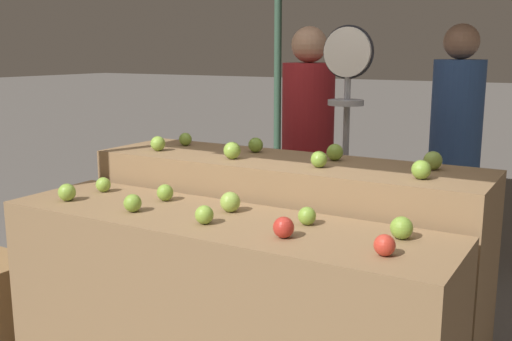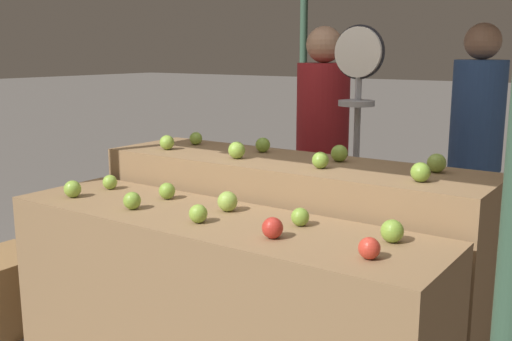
{
  "view_description": "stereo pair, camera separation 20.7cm",
  "coord_description": "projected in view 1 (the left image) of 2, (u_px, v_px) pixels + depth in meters",
  "views": [
    {
      "loc": [
        1.36,
        -1.99,
        1.57
      ],
      "look_at": [
        0.02,
        0.3,
        1.04
      ],
      "focal_mm": 42.0,
      "sensor_mm": 36.0,
      "label": 1
    },
    {
      "loc": [
        1.53,
        -1.87,
        1.57
      ],
      "look_at": [
        0.02,
        0.3,
        1.04
      ],
      "focal_mm": 42.0,
      "sensor_mm": 36.0,
      "label": 2
    }
  ],
  "objects": [
    {
      "name": "apple_front_9",
      "position": [
        402.0,
        228.0,
        2.2
      ],
      "size": [
        0.08,
        0.08,
        0.08
      ],
      "primitive_type": "sphere",
      "color": "#7AA338",
      "rests_on": "display_counter_front"
    },
    {
      "name": "apple_back_1",
      "position": [
        232.0,
        150.0,
        2.97
      ],
      "size": [
        0.09,
        0.09,
        0.09
      ],
      "primitive_type": "sphere",
      "color": "#84AD3D",
      "rests_on": "display_counter_back"
    },
    {
      "name": "apple_front_6",
      "position": [
        165.0,
        193.0,
        2.76
      ],
      "size": [
        0.08,
        0.08,
        0.08
      ],
      "primitive_type": "sphere",
      "color": "#7AA338",
      "rests_on": "display_counter_front"
    },
    {
      "name": "apple_back_5",
      "position": [
        256.0,
        145.0,
        3.17
      ],
      "size": [
        0.08,
        0.08,
        0.08
      ],
      "primitive_type": "sphere",
      "color": "#7AA338",
      "rests_on": "display_counter_back"
    },
    {
      "name": "person_customer_left",
      "position": [
        455.0,
        135.0,
        3.98
      ],
      "size": [
        0.44,
        0.44,
        1.74
      ],
      "rotation": [
        0.0,
        0.0,
        2.73
      ],
      "color": "#2D2D38",
      "rests_on": "ground_plane"
    },
    {
      "name": "apple_back_3",
      "position": [
        421.0,
        170.0,
        2.51
      ],
      "size": [
        0.08,
        0.08,
        0.08
      ],
      "primitive_type": "sphere",
      "color": "#7AA338",
      "rests_on": "display_counter_back"
    },
    {
      "name": "apple_back_4",
      "position": [
        185.0,
        139.0,
        3.4
      ],
      "size": [
        0.07,
        0.07,
        0.07
      ],
      "primitive_type": "sphere",
      "color": "#84AD3D",
      "rests_on": "display_counter_back"
    },
    {
      "name": "apple_back_6",
      "position": [
        335.0,
        152.0,
        2.93
      ],
      "size": [
        0.08,
        0.08,
        0.08
      ],
      "primitive_type": "sphere",
      "color": "#84AD3D",
      "rests_on": "display_counter_back"
    },
    {
      "name": "apple_front_2",
      "position": [
        204.0,
        215.0,
        2.39
      ],
      "size": [
        0.08,
        0.08,
        0.08
      ],
      "primitive_type": "sphere",
      "color": "#84AD3D",
      "rests_on": "display_counter_front"
    },
    {
      "name": "display_counter_back",
      "position": [
        283.0,
        259.0,
        3.07
      ],
      "size": [
        1.99,
        0.55,
        1.04
      ],
      "primitive_type": "cube",
      "color": "olive",
      "rests_on": "ground_plane"
    },
    {
      "name": "apple_front_4",
      "position": [
        385.0,
        245.0,
        2.02
      ],
      "size": [
        0.07,
        0.07,
        0.07
      ],
      "primitive_type": "sphere",
      "color": "red",
      "rests_on": "display_counter_front"
    },
    {
      "name": "apple_front_0",
      "position": [
        67.0,
        192.0,
        2.76
      ],
      "size": [
        0.08,
        0.08,
        0.08
      ],
      "primitive_type": "sphere",
      "color": "#84AD3D",
      "rests_on": "display_counter_front"
    },
    {
      "name": "apple_front_5",
      "position": [
        103.0,
        185.0,
        2.93
      ],
      "size": [
        0.07,
        0.07,
        0.07
      ],
      "primitive_type": "sphere",
      "color": "#84AD3D",
      "rests_on": "display_counter_front"
    },
    {
      "name": "person_vendor_at_scale",
      "position": [
        308.0,
        140.0,
        3.86
      ],
      "size": [
        0.38,
        0.38,
        1.72
      ],
      "rotation": [
        0.0,
        0.0,
        2.99
      ],
      "color": "#2D2D38",
      "rests_on": "ground_plane"
    },
    {
      "name": "apple_front_1",
      "position": [
        133.0,
        203.0,
        2.57
      ],
      "size": [
        0.08,
        0.08,
        0.08
      ],
      "primitive_type": "sphere",
      "color": "#7AA338",
      "rests_on": "display_counter_front"
    },
    {
      "name": "apple_front_8",
      "position": [
        307.0,
        216.0,
        2.38
      ],
      "size": [
        0.07,
        0.07,
        0.07
      ],
      "primitive_type": "sphere",
      "color": "#7AA338",
      "rests_on": "display_counter_front"
    },
    {
      "name": "apple_back_0",
      "position": [
        158.0,
        144.0,
        3.22
      ],
      "size": [
        0.08,
        0.08,
        0.08
      ],
      "primitive_type": "sphere",
      "color": "#84AD3D",
      "rests_on": "display_counter_back"
    },
    {
      "name": "display_counter_front",
      "position": [
        218.0,
        317.0,
        2.57
      ],
      "size": [
        1.99,
        0.55,
        0.89
      ],
      "primitive_type": "cube",
      "color": "olive",
      "rests_on": "ground_plane"
    },
    {
      "name": "apple_front_7",
      "position": [
        231.0,
        202.0,
        2.57
      ],
      "size": [
        0.09,
        0.09,
        0.09
      ],
      "primitive_type": "sphere",
      "color": "#8EB247",
      "rests_on": "display_counter_front"
    },
    {
      "name": "apple_back_2",
      "position": [
        319.0,
        159.0,
        2.76
      ],
      "size": [
        0.08,
        0.08,
        0.08
      ],
      "primitive_type": "sphere",
      "color": "#7AA338",
      "rests_on": "display_counter_back"
    },
    {
      "name": "produce_scale",
      "position": [
        346.0,
        109.0,
        3.35
      ],
      "size": [
        0.29,
        0.2,
        1.71
      ],
      "color": "#99999E",
      "rests_on": "ground_plane"
    },
    {
      "name": "apple_front_3",
      "position": [
        284.0,
        227.0,
        2.21
      ],
      "size": [
        0.08,
        0.08,
        0.08
      ],
      "primitive_type": "sphere",
      "color": "#B72D23",
      "rests_on": "display_counter_front"
    },
    {
      "name": "apple_back_7",
      "position": [
        433.0,
        160.0,
        2.71
      ],
      "size": [
        0.08,
        0.08,
        0.08
      ],
      "primitive_type": "sphere",
      "color": "#8EB247",
      "rests_on": "display_counter_back"
    }
  ]
}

